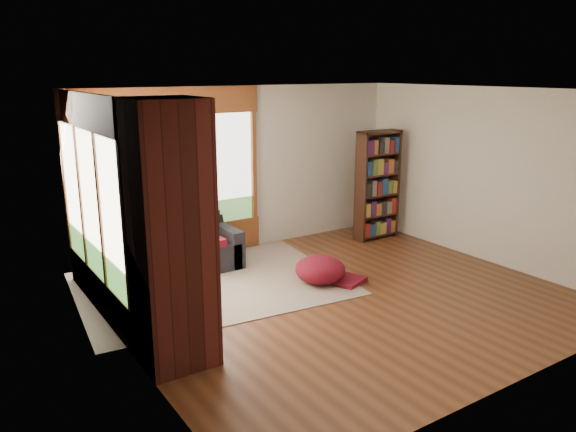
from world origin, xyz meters
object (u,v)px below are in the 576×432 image
sectional_sofa (147,266)px  brick_chimney (170,236)px  bookshelf (378,185)px  dog_tan (161,225)px  area_rug (211,284)px  pouf (320,269)px  dog_brindle (162,240)px

sectional_sofa → brick_chimney: bearing=-107.1°
sectional_sofa → bookshelf: 4.14m
dog_tan → area_rug: bearing=-92.3°
pouf → dog_tan: bearing=143.9°
area_rug → pouf: bearing=-30.9°
bookshelf → area_rug: bearing=-173.2°
area_rug → dog_tan: size_ratio=3.40×
brick_chimney → dog_tan: (0.73, 2.19, -0.51)m
area_rug → dog_tan: (-0.47, 0.51, 0.79)m
dog_tan → dog_brindle: dog_tan is taller
area_rug → dog_tan: dog_tan is taller
brick_chimney → pouf: size_ratio=3.77×
brick_chimney → bookshelf: brick_chimney is taller
sectional_sofa → pouf: bearing=-34.1°
bookshelf → brick_chimney: bearing=-155.4°
bookshelf → pouf: 2.48m
area_rug → bookshelf: (3.35, 0.40, 0.92)m
brick_chimney → sectional_sofa: (0.45, 2.05, -1.00)m
brick_chimney → dog_brindle: brick_chimney is taller
sectional_sofa → bookshelf: size_ratio=1.19×
pouf → dog_brindle: bearing=158.2°
bookshelf → dog_brindle: (-4.00, -0.39, -0.20)m
pouf → dog_tan: dog_tan is taller
brick_chimney → sectional_sofa: brick_chimney is taller
sectional_sofa → dog_brindle: (0.09, -0.36, 0.43)m
sectional_sofa → dog_brindle: size_ratio=2.82×
area_rug → bookshelf: bearing=6.8°
brick_chimney → bookshelf: size_ratio=1.40×
area_rug → bookshelf: bookshelf is taller
dog_tan → dog_brindle: bearing=-155.7°
pouf → dog_brindle: dog_brindle is taller
sectional_sofa → pouf: sectional_sofa is taller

